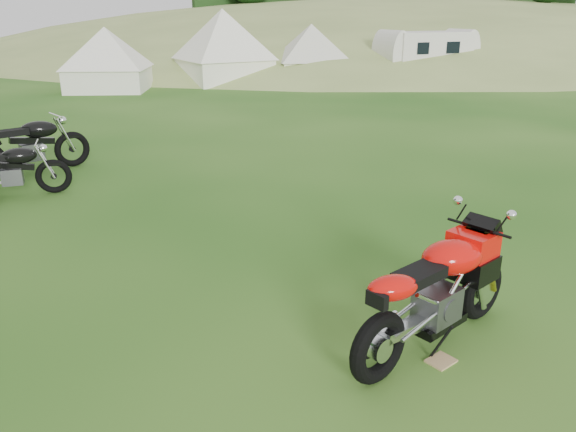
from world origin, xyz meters
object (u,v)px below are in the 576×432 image
object	(u,v)px
tent_right	(311,52)
tent_left	(107,58)
plywood_board	(441,361)
vintage_moto_c	(30,144)
caravan	(426,56)
vintage_moto_b	(10,169)
tent_mid	(224,48)
sport_motorcycle	(438,284)

from	to	relation	value
tent_right	tent_left	bearing A→B (deg)	-166.65
plywood_board	tent_left	distance (m)	20.04
vintage_moto_c	caravan	distance (m)	19.03
vintage_moto_b	tent_mid	world-z (taller)	tent_mid
vintage_moto_b	tent_left	world-z (taller)	tent_left
tent_left	vintage_moto_c	bearing A→B (deg)	-83.44
tent_mid	vintage_moto_c	bearing A→B (deg)	-128.09
plywood_board	vintage_moto_c	bearing A→B (deg)	116.54
caravan	tent_left	bearing A→B (deg)	172.06
sport_motorcycle	caravan	world-z (taller)	caravan
sport_motorcycle	plywood_board	distance (m)	0.67
caravan	vintage_moto_c	bearing A→B (deg)	-148.07
sport_motorcycle	plywood_board	size ratio (longest dim) A/B	8.80
vintage_moto_c	tent_left	bearing A→B (deg)	59.35
tent_left	tent_right	xyz separation A→B (m)	(8.66, 0.62, 0.01)
tent_left	tent_mid	size ratio (longest dim) A/B	0.86
vintage_moto_c	tent_left	xyz separation A→B (m)	(1.86, 12.10, 0.67)
sport_motorcycle	vintage_moto_c	distance (m)	8.53
plywood_board	tent_left	bearing A→B (deg)	95.84
tent_left	plywood_board	bearing A→B (deg)	-68.85
tent_right	caravan	xyz separation A→B (m)	(4.88, -1.53, -0.18)
tent_right	caravan	world-z (taller)	tent_right
vintage_moto_b	plywood_board	bearing A→B (deg)	-56.74
vintage_moto_c	caravan	size ratio (longest dim) A/B	0.48
tent_mid	tent_left	bearing A→B (deg)	-178.94
tent_mid	tent_right	xyz separation A→B (m)	(3.84, -0.42, -0.18)
plywood_board	tent_right	xyz separation A→B (m)	(6.62, 20.53, 1.24)
plywood_board	tent_mid	bearing A→B (deg)	82.45
tent_right	sport_motorcycle	bearing A→B (deg)	-98.68
tent_right	caravan	distance (m)	5.11
vintage_moto_b	caravan	distance (m)	20.08
vintage_moto_b	tent_right	size ratio (longest dim) A/B	0.63
tent_right	caravan	bearing A→B (deg)	-8.23
vintage_moto_c	caravan	xyz separation A→B (m)	(15.39, 11.19, 0.50)
tent_left	tent_mid	world-z (taller)	tent_mid
sport_motorcycle	tent_mid	bearing A→B (deg)	59.92
sport_motorcycle	tent_mid	xyz separation A→B (m)	(2.71, 20.69, 0.81)
sport_motorcycle	vintage_moto_c	world-z (taller)	sport_motorcycle
vintage_moto_b	tent_mid	size ratio (longest dim) A/B	0.55
plywood_board	caravan	xyz separation A→B (m)	(11.49, 18.99, 1.06)
tent_mid	tent_right	distance (m)	3.87
vintage_moto_b	tent_mid	distance (m)	16.16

